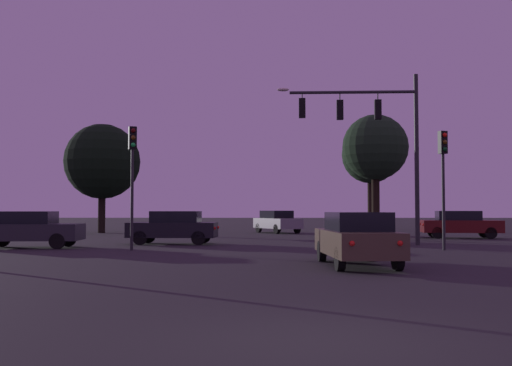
{
  "coord_description": "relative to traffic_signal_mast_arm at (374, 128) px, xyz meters",
  "views": [
    {
      "loc": [
        -0.65,
        -7.18,
        1.59
      ],
      "look_at": [
        -1.25,
        21.29,
        2.87
      ],
      "focal_mm": 41.74,
      "sensor_mm": 36.0,
      "label": 1
    }
  ],
  "objects": [
    {
      "name": "car_crossing_left",
      "position": [
        -9.18,
        0.34,
        -4.52
      ],
      "size": [
        4.15,
        1.92,
        1.52
      ],
      "color": "black",
      "rests_on": "ground"
    },
    {
      "name": "traffic_light_corner_right",
      "position": [
        -10.15,
        -3.85,
        -1.9
      ],
      "size": [
        0.37,
        0.39,
        4.86
      ],
      "color": "#232326",
      "rests_on": "ground"
    },
    {
      "name": "tree_center_horizon",
      "position": [
        3.16,
        19.36,
        0.51
      ],
      "size": [
        4.47,
        4.47,
        8.11
      ],
      "color": "black",
      "rests_on": "ground"
    },
    {
      "name": "car_crossing_right",
      "position": [
        -14.8,
        -2.46,
        -4.52
      ],
      "size": [
        4.42,
        2.17,
        1.52
      ],
      "color": "#232328",
      "rests_on": "ground"
    },
    {
      "name": "car_parked_lot",
      "position": [
        5.89,
        6.39,
        -4.52
      ],
      "size": [
        4.46,
        2.22,
        1.52
      ],
      "color": "#4C0F0F",
      "rests_on": "ground"
    },
    {
      "name": "traffic_light_corner_left",
      "position": [
        2.09,
        -3.51,
        -2.01
      ],
      "size": [
        0.36,
        0.38,
        4.69
      ],
      "color": "#232326",
      "rests_on": "ground"
    },
    {
      "name": "ground_plane",
      "position": [
        -4.15,
        4.66,
        -5.32
      ],
      "size": [
        168.0,
        168.0,
        0.0
      ],
      "primitive_type": "plane",
      "color": "#262326",
      "rests_on": "ground"
    },
    {
      "name": "traffic_signal_mast_arm",
      "position": [
        0.0,
        0.0,
        0.0
      ],
      "size": [
        6.42,
        0.45,
        7.75
      ],
      "color": "#232326",
      "rests_on": "ground"
    },
    {
      "name": "tree_left_far",
      "position": [
        0.94,
        4.94,
        -0.42
      ],
      "size": [
        3.53,
        3.53,
        6.71
      ],
      "color": "black",
      "rests_on": "ground"
    },
    {
      "name": "car_far_lane",
      "position": [
        -4.21,
        13.61,
        -4.52
      ],
      "size": [
        3.4,
        4.33,
        1.52
      ],
      "color": "gray",
      "rests_on": "ground"
    },
    {
      "name": "tree_behind_sign",
      "position": [
        -16.22,
        13.43,
        -0.44
      ],
      "size": [
        5.16,
        5.16,
        7.48
      ],
      "color": "black",
      "rests_on": "ground"
    },
    {
      "name": "car_nearside_lane",
      "position": [
        -2.3,
        -10.1,
        -4.52
      ],
      "size": [
        2.03,
        4.57,
        1.52
      ],
      "color": "#473828",
      "rests_on": "ground"
    }
  ]
}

